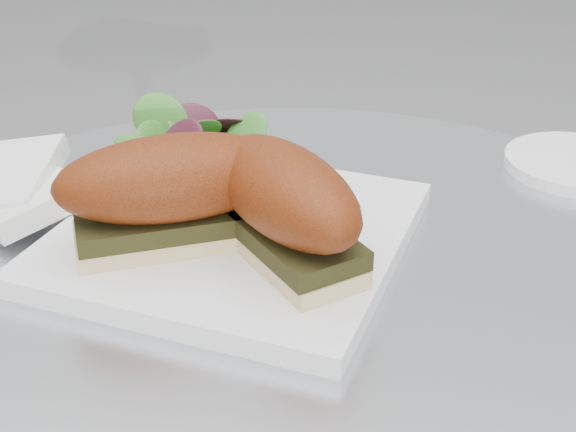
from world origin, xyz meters
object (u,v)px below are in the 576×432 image
(sandwich_left, at_px, (175,189))
(saucer, at_px, (576,163))
(sandwich_right, at_px, (284,202))
(plate, at_px, (233,235))

(sandwich_left, height_order, saucer, sandwich_left)
(sandwich_right, distance_m, saucer, 0.33)
(sandwich_left, relative_size, saucer, 1.45)
(plate, xyz_separation_m, sandwich_right, (0.05, -0.03, 0.05))
(plate, bearing_deg, sandwich_right, -37.16)
(sandwich_left, bearing_deg, sandwich_right, -30.84)
(plate, xyz_separation_m, saucer, (0.28, 0.19, -0.00))
(plate, relative_size, sandwich_right, 1.52)
(saucer, bearing_deg, sandwich_left, -144.67)
(plate, bearing_deg, sandwich_left, -139.77)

